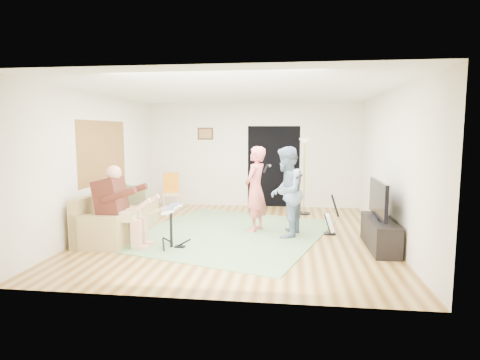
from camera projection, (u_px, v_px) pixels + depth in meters
name	position (u px, v px, depth m)	size (l,w,h in m)	color
floor	(238.00, 235.00, 7.67)	(6.00, 6.00, 0.00)	brown
walls	(238.00, 164.00, 7.50)	(5.50, 6.00, 2.70)	beige
ceiling	(238.00, 91.00, 7.34)	(6.00, 6.00, 0.00)	white
window_blinds	(103.00, 152.00, 8.02)	(2.05, 2.05, 0.00)	olive
doorway	(274.00, 167.00, 10.42)	(2.10, 2.10, 0.00)	black
picture_frame	(205.00, 134.00, 10.54)	(0.42, 0.03, 0.32)	#3F2314
area_rug	(229.00, 233.00, 7.75)	(3.38, 3.77, 0.02)	#5E834F
sofa	(115.00, 221.00, 7.56)	(0.85, 2.06, 0.83)	tan
drummer	(122.00, 215.00, 6.84)	(0.91, 0.51, 1.40)	#4D2015
drum_kit	(171.00, 230.00, 6.76)	(0.40, 0.71, 0.73)	black
singer	(255.00, 189.00, 7.84)	(0.61, 0.40, 1.68)	#DD6360
microphone	(266.00, 168.00, 7.76)	(0.06, 0.06, 0.24)	black
guitarist	(286.00, 192.00, 7.44)	(0.82, 0.64, 1.69)	slate
guitar_held	(297.00, 176.00, 7.37)	(0.12, 0.60, 0.26)	silver
guitar_spare	(330.00, 223.00, 7.66)	(0.28, 0.25, 0.78)	black
torchiere_lamp	(304.00, 163.00, 9.43)	(0.32, 0.32, 1.79)	black
dining_chair	(172.00, 198.00, 9.88)	(0.49, 0.51, 0.94)	#D0B387
tv_cabinet	(380.00, 234.00, 6.75)	(0.40, 1.40, 0.50)	black
television	(378.00, 199.00, 6.69)	(0.06, 1.19, 0.60)	black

